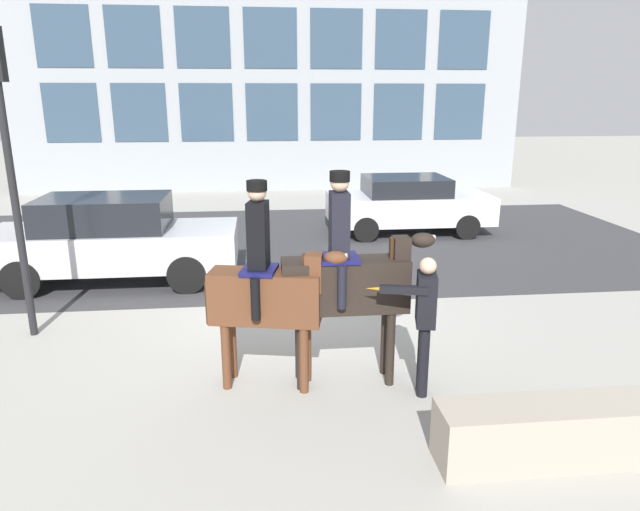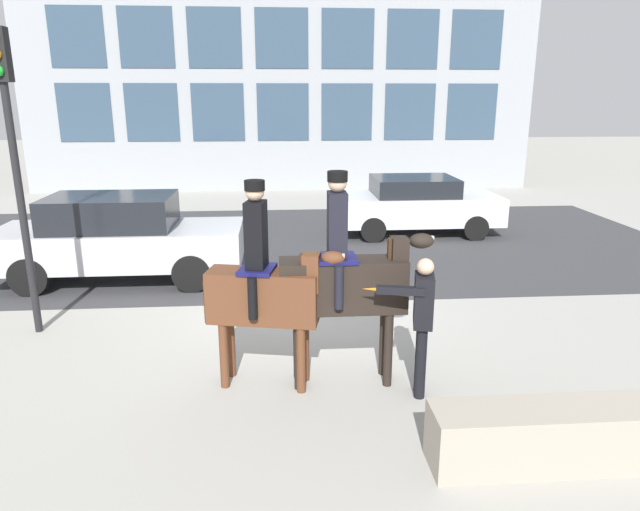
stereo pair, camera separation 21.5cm
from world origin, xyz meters
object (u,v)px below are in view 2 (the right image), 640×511
Objects in this scene: street_car_near_lane at (118,237)px; planter_ledge at (565,435)px; mounted_horse_lead at (265,289)px; pedestrian_bystander at (422,316)px; traffic_light at (11,139)px; mounted_horse_companion at (345,280)px; street_car_far_lane at (416,204)px.

street_car_near_lane is 8.63m from planter_ledge.
mounted_horse_lead reaches higher than pedestrian_bystander.
pedestrian_bystander is 6.20m from traffic_light.
street_car_near_lane is at bearing 135.18° from mounted_horse_lead.
mounted_horse_lead is at bearing -56.59° from street_car_near_lane.
mounted_horse_companion is 1.55× the size of pedestrian_bystander.
street_car_near_lane is 1.12× the size of street_car_far_lane.
street_car_near_lane is (-2.93, 4.44, -0.40)m from mounted_horse_lead.
mounted_horse_lead is at bearing -115.66° from street_car_far_lane.
pedestrian_bystander is at bearing -45.52° from street_car_near_lane.
pedestrian_bystander is (0.86, -0.41, -0.34)m from mounted_horse_companion.
mounted_horse_lead is 0.97× the size of planter_ledge.
street_car_near_lane is at bearing -33.05° from pedestrian_bystander.
street_car_near_lane reaches higher than street_car_far_lane.
mounted_horse_companion reaches higher than street_car_near_lane.
mounted_horse_lead reaches higher than street_car_near_lane.
pedestrian_bystander reaches higher than street_car_far_lane.
traffic_light is at bearing -104.19° from street_car_near_lane.
traffic_light is 1.66× the size of planter_ledge.
mounted_horse_companion is 8.46m from street_car_far_lane.
mounted_horse_lead is 0.98m from mounted_horse_companion.
street_car_far_lane is 0.95× the size of traffic_light.
planter_ledge is (-0.87, -9.80, -0.47)m from street_car_far_lane.
pedestrian_bystander reaches higher than street_car_near_lane.
pedestrian_bystander is 0.41× the size of street_car_far_lane.
street_car_far_lane is at bearing 27.46° from street_car_near_lane.
traffic_light is 7.98m from planter_ledge.
traffic_light is at bearing -11.02° from pedestrian_bystander.
street_car_far_lane is 1.57× the size of planter_ledge.
street_car_near_lane is at bearing 133.03° from planter_ledge.
mounted_horse_companion is 0.61× the size of traffic_light.
pedestrian_bystander is 0.65× the size of planter_ledge.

